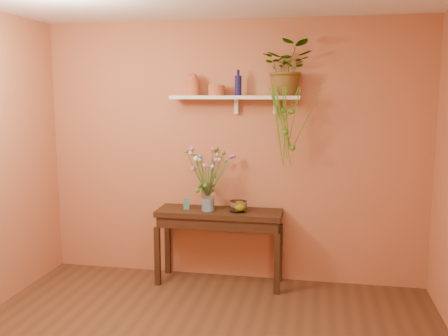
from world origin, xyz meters
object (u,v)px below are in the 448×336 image
bouquet (207,166)px  terracotta_jug (193,85)px  sideboard (219,221)px  blue_bottle (238,85)px  spider_plant (287,68)px  glass_vase (208,200)px  glass_bowl (238,207)px

bouquet → terracotta_jug: bearing=145.5°
sideboard → terracotta_jug: 1.41m
terracotta_jug → bouquet: (0.17, -0.12, -0.81)m
blue_bottle → spider_plant: (0.48, 0.03, 0.16)m
terracotta_jug → blue_bottle: blue_bottle is taller
sideboard → spider_plant: size_ratio=2.40×
terracotta_jug → spider_plant: bearing=1.3°
glass_vase → glass_bowl: (0.31, 0.03, -0.07)m
sideboard → bouquet: 0.58m
bouquet → sideboard: bearing=12.0°
terracotta_jug → spider_plant: 0.96m
bouquet → glass_bowl: (0.32, 0.01, -0.41)m
glass_vase → sideboard: bearing=21.7°
terracotta_jug → bouquet: terracotta_jug is taller
blue_bottle → glass_bowl: (0.02, -0.10, -1.22)m
terracotta_jug → spider_plant: size_ratio=0.42×
sideboard → terracotta_jug: (-0.29, 0.09, 1.38)m
sideboard → glass_bowl: bearing=-3.7°
sideboard → glass_bowl: 0.26m
spider_plant → bouquet: bearing=-169.8°
spider_plant → blue_bottle: bearing=-176.7°
glass_vase → bouquet: 0.34m
terracotta_jug → spider_plant: spider_plant is taller
sideboard → blue_bottle: (0.18, 0.09, 1.38)m
sideboard → glass_vase: (-0.11, -0.04, 0.23)m
bouquet → blue_bottle: bearing=20.8°
terracotta_jug → sideboard: bearing=-17.7°
terracotta_jug → blue_bottle: (0.47, -0.01, -0.00)m
spider_plant → glass_vase: (-0.77, -0.16, -1.31)m
sideboard → glass_vase: glass_vase is taller
blue_bottle → spider_plant: 0.51m
blue_bottle → glass_bowl: bearing=-77.6°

